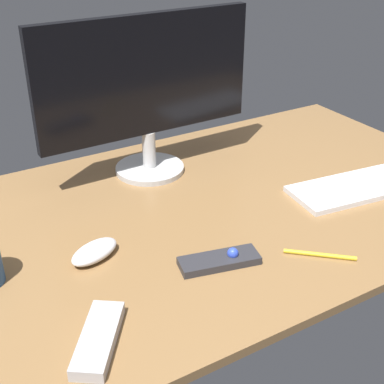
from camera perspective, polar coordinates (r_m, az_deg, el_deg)
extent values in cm
cube|color=olive|center=(129.40, 2.58, -1.70)|extent=(140.00, 84.00, 2.00)
cylinder|color=silver|center=(144.80, -4.52, 2.51)|extent=(18.40, 18.40, 1.39)
cylinder|color=silver|center=(142.39, -4.61, 4.55)|extent=(3.51, 3.51, 9.94)
cube|color=black|center=(135.48, -4.94, 12.25)|extent=(57.73, 3.46, 29.85)
cube|color=white|center=(141.64, 17.41, 0.54)|extent=(37.62, 18.09, 1.38)
ellipsoid|color=silver|center=(111.24, -10.36, -6.28)|extent=(12.51, 9.50, 3.10)
cube|color=#2D2D33|center=(108.31, 2.92, -7.33)|extent=(17.15, 9.10, 1.64)
sphere|color=blue|center=(108.47, 4.37, -6.52)|extent=(2.33, 2.33, 2.33)
cube|color=#B7B7BC|center=(92.34, -9.95, -15.18)|extent=(14.02, 16.58, 2.26)
cylinder|color=yellow|center=(113.59, 13.47, -6.52)|extent=(11.60, 10.44, 0.88)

